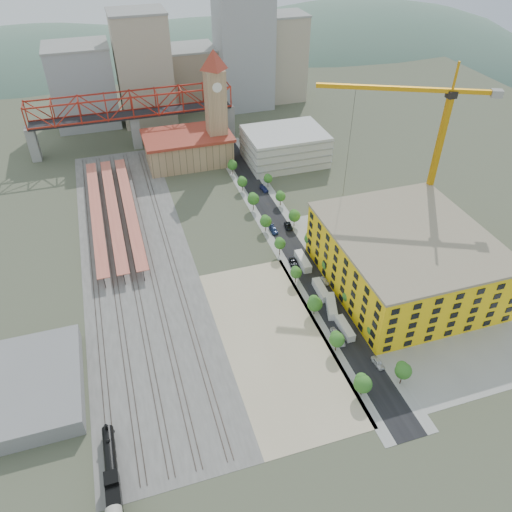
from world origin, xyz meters
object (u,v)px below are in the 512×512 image
object	(u,v)px
construction_building	(405,259)
car_0	(336,333)
site_trailer_a	(345,328)
site_trailer_d	(303,261)
site_trailer_b	(331,306)
locomotive	(111,468)
site_trailer_c	(321,290)
tower_crane	(430,134)
clock_tower	(215,97)

from	to	relation	value
construction_building	car_0	bearing A→B (deg)	-153.01
site_trailer_a	car_0	world-z (taller)	site_trailer_a
construction_building	site_trailer_d	world-z (taller)	construction_building
site_trailer_b	site_trailer_d	size ratio (longest dim) A/B	0.98
locomotive	site_trailer_b	size ratio (longest dim) A/B	2.33
locomotive	site_trailer_a	size ratio (longest dim) A/B	2.55
construction_building	site_trailer_c	size ratio (longest dim) A/B	5.42
tower_crane	site_trailer_d	size ratio (longest dim) A/B	5.98
clock_tower	tower_crane	xyz separation A→B (m)	(52.54, -74.45, 7.92)
tower_crane	car_0	size ratio (longest dim) A/B	13.52
clock_tower	site_trailer_c	distance (m)	101.36
site_trailer_c	site_trailer_d	size ratio (longest dim) A/B	0.94
site_trailer_a	site_trailer_b	world-z (taller)	site_trailer_b
site_trailer_a	site_trailer_b	distance (m)	9.33
site_trailer_b	site_trailer_d	bearing A→B (deg)	107.83
clock_tower	site_trailer_b	xyz separation A→B (m)	(8.00, -104.87, -27.37)
site_trailer_a	car_0	bearing A→B (deg)	-168.59
locomotive	site_trailer_d	bearing A→B (deg)	39.81
construction_building	site_trailer_b	world-z (taller)	construction_building
site_trailer_a	site_trailer_c	xyz separation A→B (m)	(0.00, 16.95, 0.06)
construction_building	locomotive	size ratio (longest dim) A/B	2.24
car_0	site_trailer_d	bearing A→B (deg)	79.84
site_trailer_b	car_0	size ratio (longest dim) A/B	2.21
car_0	locomotive	bearing A→B (deg)	-165.11
construction_building	site_trailer_a	xyz separation A→B (m)	(-26.00, -14.20, -8.19)
clock_tower	tower_crane	world-z (taller)	tower_crane
construction_building	site_trailer_d	xyz separation A→B (m)	(-26.00, 17.61, -8.05)
locomotive	site_trailer_a	bearing A→B (deg)	19.36
site_trailer_c	site_trailer_a	bearing A→B (deg)	-88.12
site_trailer_b	site_trailer_c	world-z (taller)	site_trailer_b
site_trailer_c	car_0	xyz separation A→B (m)	(-3.00, -17.51, -0.53)
locomotive	tower_crane	world-z (taller)	tower_crane
site_trailer_b	site_trailer_d	world-z (taller)	site_trailer_d
car_0	site_trailer_c	bearing A→B (deg)	75.41
construction_building	site_trailer_c	xyz separation A→B (m)	(-26.00, 2.74, -8.13)
site_trailer_d	construction_building	bearing A→B (deg)	-32.77
construction_building	car_0	world-z (taller)	construction_building
locomotive	car_0	bearing A→B (deg)	19.76
site_trailer_b	site_trailer_c	distance (m)	7.62
construction_building	site_trailer_c	world-z (taller)	construction_building
site_trailer_b	site_trailer_c	xyz separation A→B (m)	(0.00, 7.62, -0.05)
clock_tower	site_trailer_b	world-z (taller)	clock_tower
locomotive	site_trailer_b	distance (m)	73.58
tower_crane	construction_building	bearing A→B (deg)	-125.96
locomotive	car_0	size ratio (longest dim) A/B	5.15
locomotive	site_trailer_c	size ratio (longest dim) A/B	2.43
car_0	clock_tower	bearing A→B (deg)	87.62
tower_crane	site_trailer_c	xyz separation A→B (m)	(-44.54, -22.81, -35.34)
site_trailer_a	site_trailer_c	size ratio (longest dim) A/B	0.95
car_0	construction_building	bearing A→B (deg)	22.12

